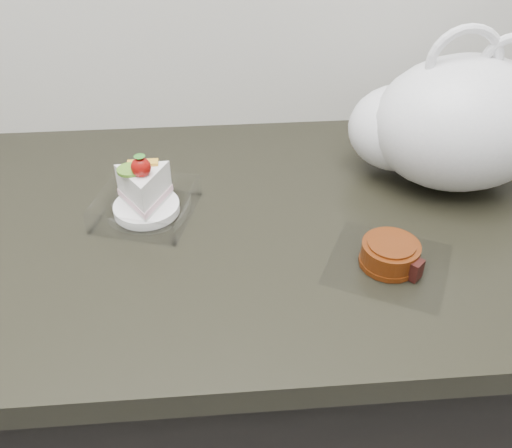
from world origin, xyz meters
The scene contains 4 objects.
counter centered at (0.00, 1.69, 0.45)m, with size 2.04×0.64×0.90m.
cake_tray centered at (-0.01, 1.72, 0.93)m, with size 0.17×0.17×0.11m.
mooncake_wrap centered at (0.33, 1.57, 0.92)m, with size 0.21×0.21×0.04m.
plastic_bag centered at (0.48, 1.78, 1.01)m, with size 0.35×0.27×0.27m.
Camera 1 is at (0.10, 0.98, 1.43)m, focal length 40.00 mm.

